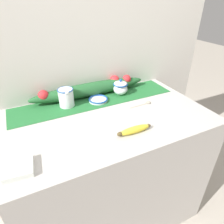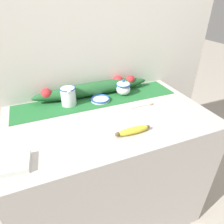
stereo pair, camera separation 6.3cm
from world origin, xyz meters
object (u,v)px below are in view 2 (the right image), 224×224
cream_pitcher (68,96)px  spoon (149,104)px  small_dish (100,99)px  napkin_stack (15,164)px  sugar_bowl (123,88)px  banana (133,131)px

cream_pitcher → spoon: cream_pitcher is taller
spoon → cream_pitcher: bearing=155.3°
spoon → small_dish: bearing=146.3°
napkin_stack → spoon: bearing=17.2°
small_dish → spoon: bearing=-31.5°
sugar_bowl → spoon: bearing=-64.6°
sugar_bowl → napkin_stack: size_ratio=0.97×
small_dish → banana: (0.04, -0.42, 0.01)m
napkin_stack → cream_pitcher: bearing=54.3°
banana → napkin_stack: (-0.58, -0.01, -0.01)m
banana → spoon: banana is taller
sugar_bowl → napkin_stack: 0.87m
cream_pitcher → napkin_stack: (-0.33, -0.46, -0.05)m
napkin_stack → small_dish: bearing=38.5°
small_dish → napkin_stack: 0.70m
cream_pitcher → sugar_bowl: bearing=-0.2°
spoon → napkin_stack: 0.87m
small_dish → banana: 0.42m
sugar_bowl → small_dish: sugar_bowl is taller
cream_pitcher → napkin_stack: bearing=-125.7°
banana → cream_pitcher: bearing=118.9°
cream_pitcher → small_dish: size_ratio=0.92×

